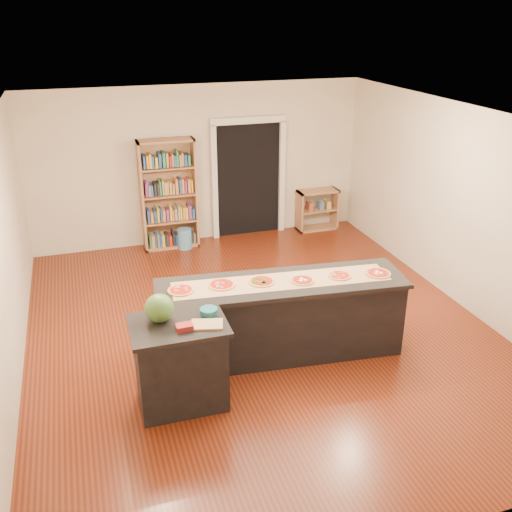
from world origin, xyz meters
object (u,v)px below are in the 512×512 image
object	(u,v)px
waste_bin	(185,239)
side_counter	(180,363)
watermelon	(159,308)
low_shelf	(317,210)
kitchen_island	(281,318)
bookshelf	(169,195)

from	to	relation	value
waste_bin	side_counter	bearing A→B (deg)	-101.63
watermelon	low_shelf	bearing A→B (deg)	49.73
side_counter	low_shelf	distance (m)	5.69
kitchen_island	watermelon	world-z (taller)	watermelon
kitchen_island	bookshelf	bearing A→B (deg)	105.90
side_counter	low_shelf	world-z (taller)	side_counter
kitchen_island	watermelon	xyz separation A→B (m)	(-1.53, -0.48, 0.64)
kitchen_island	bookshelf	world-z (taller)	bookshelf
kitchen_island	low_shelf	distance (m)	4.44
waste_bin	watermelon	bearing A→B (deg)	-104.07
bookshelf	watermelon	size ratio (longest dim) A/B	6.43
bookshelf	watermelon	distance (m)	4.44
bookshelf	low_shelf	world-z (taller)	bookshelf
bookshelf	waste_bin	world-z (taller)	bookshelf
bookshelf	kitchen_island	bearing A→B (deg)	-79.95
watermelon	bookshelf	bearing A→B (deg)	79.09
low_shelf	watermelon	world-z (taller)	watermelon
low_shelf	waste_bin	bearing A→B (deg)	-176.30
waste_bin	watermelon	world-z (taller)	watermelon
kitchen_island	watermelon	distance (m)	1.72
bookshelf	waste_bin	distance (m)	0.83
side_counter	watermelon	distance (m)	0.67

